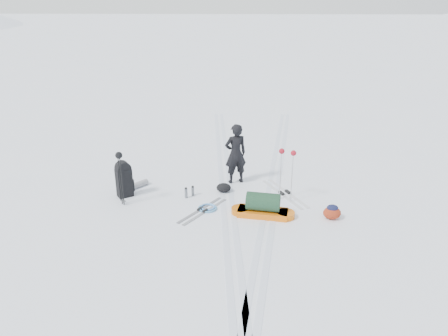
{
  "coord_description": "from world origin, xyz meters",
  "views": [
    {
      "loc": [
        0.24,
        -10.22,
        5.17
      ],
      "look_at": [
        -0.1,
        0.14,
        0.95
      ],
      "focal_mm": 35.0,
      "sensor_mm": 36.0,
      "label": 1
    }
  ],
  "objects_px": {
    "skier": "(236,154)",
    "ski_poles_black": "(119,162)",
    "pulk_sled": "(263,207)",
    "expedition_rucksack": "(126,179)"
  },
  "relations": [
    {
      "from": "skier",
      "to": "pulk_sled",
      "type": "xyz_separation_m",
      "value": [
        0.69,
        -2.01,
        -0.65
      ]
    },
    {
      "from": "pulk_sled",
      "to": "expedition_rucksack",
      "type": "distance_m",
      "value": 3.79
    },
    {
      "from": "expedition_rucksack",
      "to": "skier",
      "type": "bearing_deg",
      "value": -16.36
    },
    {
      "from": "expedition_rucksack",
      "to": "ski_poles_black",
      "type": "relative_size",
      "value": 0.74
    },
    {
      "from": "skier",
      "to": "pulk_sled",
      "type": "bearing_deg",
      "value": 88.33
    },
    {
      "from": "skier",
      "to": "expedition_rucksack",
      "type": "height_order",
      "value": "skier"
    },
    {
      "from": "skier",
      "to": "ski_poles_black",
      "type": "distance_m",
      "value": 3.3
    },
    {
      "from": "pulk_sled",
      "to": "ski_poles_black",
      "type": "bearing_deg",
      "value": -177.98
    },
    {
      "from": "expedition_rucksack",
      "to": "ski_poles_black",
      "type": "xyz_separation_m",
      "value": [
        0.04,
        -0.58,
        0.73
      ]
    },
    {
      "from": "skier",
      "to": "expedition_rucksack",
      "type": "distance_m",
      "value": 3.12
    }
  ]
}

